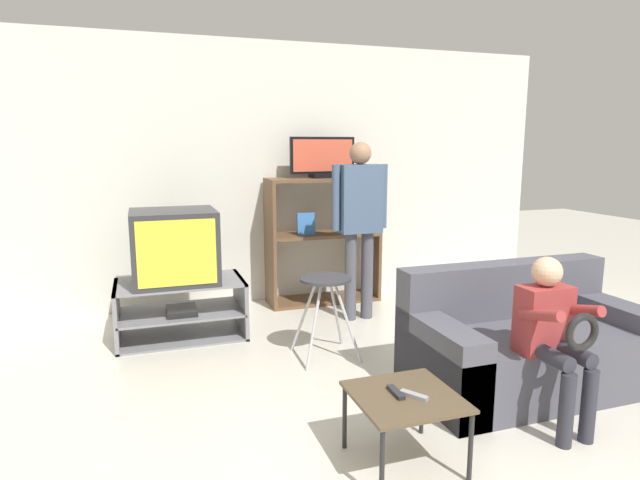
# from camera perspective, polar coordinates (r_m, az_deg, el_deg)

# --- Properties ---
(wall_back) EXTENTS (6.40, 0.06, 2.60)m
(wall_back) POSITION_cam_1_polar(r_m,az_deg,el_deg) (5.45, -6.69, 6.95)
(wall_back) COLOR silver
(wall_back) RESTS_ON ground_plane
(tv_stand) EXTENTS (1.04, 0.59, 0.48)m
(tv_stand) POSITION_cam_1_polar(r_m,az_deg,el_deg) (4.65, -14.60, -7.22)
(tv_stand) COLOR slate
(tv_stand) RESTS_ON ground_plane
(television_main) EXTENTS (0.67, 0.61, 0.59)m
(television_main) POSITION_cam_1_polar(r_m,az_deg,el_deg) (4.53, -15.27, -0.65)
(television_main) COLOR #2D2D33
(television_main) RESTS_ON tv_stand
(media_shelf) EXTENTS (1.13, 0.40, 1.27)m
(media_shelf) POSITION_cam_1_polar(r_m,az_deg,el_deg) (5.43, 0.32, 0.08)
(media_shelf) COLOR brown
(media_shelf) RESTS_ON ground_plane
(television_flat) EXTENTS (0.66, 0.20, 0.40)m
(television_flat) POSITION_cam_1_polar(r_m,az_deg,el_deg) (5.35, 0.26, 8.67)
(television_flat) COLOR black
(television_flat) RESTS_ON media_shelf
(folding_stool) EXTENTS (0.45, 0.43, 0.63)m
(folding_stool) POSITION_cam_1_polar(r_m,az_deg,el_deg) (4.01, 0.59, -5.42)
(folding_stool) COLOR #B7B7BC
(folding_stool) RESTS_ON ground_plane
(snack_table) EXTENTS (0.51, 0.51, 0.37)m
(snack_table) POSITION_cam_1_polar(r_m,az_deg,el_deg) (2.81, 9.07, -16.67)
(snack_table) COLOR brown
(snack_table) RESTS_ON ground_plane
(remote_control_black) EXTENTS (0.04, 0.14, 0.02)m
(remote_control_black) POSITION_cam_1_polar(r_m,az_deg,el_deg) (2.79, 8.09, -15.78)
(remote_control_black) COLOR #232328
(remote_control_black) RESTS_ON snack_table
(remote_control_white) EXTENTS (0.11, 0.14, 0.02)m
(remote_control_white) POSITION_cam_1_polar(r_m,az_deg,el_deg) (2.77, 9.99, -16.00)
(remote_control_white) COLOR gray
(remote_control_white) RESTS_ON snack_table
(couch) EXTENTS (1.57, 0.80, 0.79)m
(couch) POSITION_cam_1_polar(r_m,az_deg,el_deg) (3.88, 21.06, -10.50)
(couch) COLOR #4C4C56
(couch) RESTS_ON ground_plane
(person_standing_adult) EXTENTS (0.53, 0.20, 1.62)m
(person_standing_adult) POSITION_cam_1_polar(r_m,az_deg,el_deg) (4.83, 4.25, 2.83)
(person_standing_adult) COLOR #4C4C56
(person_standing_adult) RESTS_ON ground_plane
(person_seated_child) EXTENTS (0.33, 0.43, 0.97)m
(person_seated_child) POSITION_cam_1_polar(r_m,az_deg,el_deg) (3.31, 23.60, -8.72)
(person_seated_child) COLOR #2D2D38
(person_seated_child) RESTS_ON ground_plane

